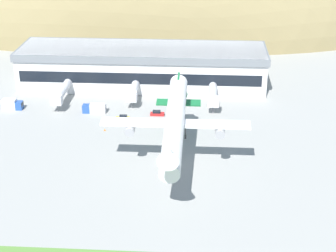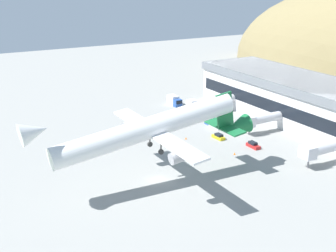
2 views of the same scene
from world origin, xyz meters
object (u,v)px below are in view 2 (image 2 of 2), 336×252
(jetway_2, at_px, (324,148))
(box_truck, at_px, (214,122))
(terminal_building, at_px, (311,100))
(jetway_1, at_px, (260,119))
(service_car_0, at_px, (218,137))
(traffic_cone_1, at_px, (186,138))
(jetway_0, at_px, (209,102))
(traffic_cone_0, at_px, (235,153))
(fuel_truck, at_px, (174,101))
(service_car_1, at_px, (253,145))
(cargo_airplane, at_px, (151,129))

(jetway_2, xyz_separation_m, box_truck, (-35.52, -6.50, -2.62))
(terminal_building, relative_size, jetway_1, 6.52)
(terminal_building, height_order, box_truck, terminal_building)
(service_car_0, distance_m, traffic_cone_1, 8.81)
(jetway_0, height_order, traffic_cone_1, jetway_0)
(terminal_building, bearing_deg, traffic_cone_0, -75.55)
(fuel_truck, bearing_deg, service_car_0, -10.01)
(traffic_cone_0, relative_size, traffic_cone_1, 1.00)
(box_truck, bearing_deg, jetway_1, 36.13)
(jetway_1, height_order, traffic_cone_1, jetway_1)
(box_truck, bearing_deg, jetway_0, 153.56)
(terminal_building, bearing_deg, service_car_1, -75.13)
(jetway_2, height_order, fuel_truck, jetway_2)
(jetway_1, bearing_deg, service_car_0, -96.90)
(jetway_2, xyz_separation_m, traffic_cone_1, (-30.32, -19.29, -3.71))
(traffic_cone_0, bearing_deg, box_truck, 158.76)
(jetway_2, relative_size, fuel_truck, 2.42)
(fuel_truck, bearing_deg, terminal_building, 32.96)
(fuel_truck, bearing_deg, traffic_cone_0, -11.25)
(terminal_building, bearing_deg, traffic_cone_1, -99.90)
(service_car_0, relative_size, traffic_cone_1, 7.02)
(jetway_1, distance_m, traffic_cone_1, 21.68)
(traffic_cone_0, bearing_deg, traffic_cone_1, -162.61)
(jetway_1, xyz_separation_m, fuel_truck, (-36.43, -6.63, -2.51))
(service_car_0, relative_size, service_car_1, 0.98)
(terminal_building, xyz_separation_m, jetway_1, (-1.16, -17.74, -3.36))
(box_truck, bearing_deg, traffic_cone_1, -67.90)
(jetway_2, distance_m, fuel_truck, 61.49)
(traffic_cone_1, bearing_deg, service_car_1, 40.88)
(jetway_0, height_order, box_truck, jetway_0)
(jetway_0, height_order, service_car_1, jetway_0)
(traffic_cone_0, bearing_deg, jetway_1, 121.81)
(service_car_0, xyz_separation_m, traffic_cone_0, (11.36, -3.04, -0.31))
(jetway_0, height_order, fuel_truck, jetway_0)
(terminal_building, height_order, traffic_cone_0, terminal_building)
(fuel_truck, relative_size, box_truck, 0.89)
(cargo_airplane, bearing_deg, fuel_truck, 145.83)
(jetway_1, xyz_separation_m, traffic_cone_0, (9.81, -15.82, -3.71))
(terminal_building, distance_m, box_truck, 28.84)
(cargo_airplane, distance_m, box_truck, 44.07)
(cargo_airplane, xyz_separation_m, fuel_truck, (-51.62, 35.05, -11.04))
(jetway_0, relative_size, jetway_2, 1.11)
(traffic_cone_0, bearing_deg, service_car_0, 165.02)
(service_car_1, bearing_deg, jetway_0, 167.81)
(terminal_building, distance_m, fuel_truck, 45.18)
(cargo_airplane, bearing_deg, box_truck, 127.47)
(jetway_1, distance_m, box_truck, 13.55)
(terminal_building, xyz_separation_m, traffic_cone_1, (-6.70, -38.37, -7.07))
(jetway_1, distance_m, service_car_1, 12.45)
(terminal_building, xyz_separation_m, fuel_truck, (-37.59, -24.37, -5.87))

